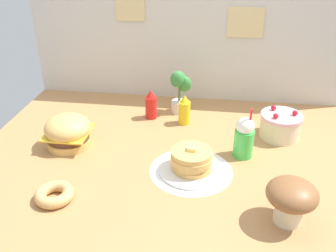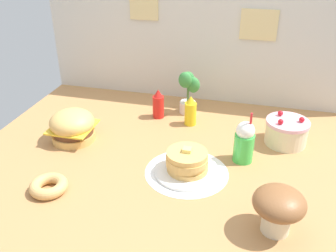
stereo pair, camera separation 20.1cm
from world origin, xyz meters
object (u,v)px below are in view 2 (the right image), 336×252
burger (73,126)px  mushroom_stool (279,207)px  potted_plant (188,91)px  donut_pink_glaze (49,186)px  pancake_stack (187,163)px  ketchup_bottle (158,104)px  mustard_bottle (191,111)px  layer_cake (286,132)px  cream_soda_cup (244,142)px

burger → mushroom_stool: mushroom_stool is taller
burger → potted_plant: potted_plant is taller
burger → donut_pink_glaze: 0.49m
pancake_stack → mushroom_stool: bearing=-35.2°
burger → pancake_stack: size_ratio=0.78×
burger → potted_plant: (0.58, 0.52, 0.07)m
ketchup_bottle → potted_plant: size_ratio=0.66×
donut_pink_glaze → mustard_bottle: bearing=58.0°
layer_cake → cream_soda_cup: cream_soda_cup is taller
ketchup_bottle → potted_plant: potted_plant is taller
donut_pink_glaze → potted_plant: potted_plant is taller
burger → ketchup_bottle: ketchup_bottle is taller
ketchup_bottle → donut_pink_glaze: 0.93m
cream_soda_cup → donut_pink_glaze: bearing=-150.5°
mustard_bottle → layer_cake: bearing=-9.1°
potted_plant → pancake_stack: bearing=-78.8°
mustard_bottle → potted_plant: potted_plant is taller
cream_soda_cup → mushroom_stool: size_ratio=1.36×
layer_cake → mustard_bottle: mustard_bottle is taller
layer_cake → mustard_bottle: bearing=170.9°
ketchup_bottle → donut_pink_glaze: (-0.30, -0.88, -0.06)m
cream_soda_cup → potted_plant: (-0.40, 0.49, 0.04)m
pancake_stack → potted_plant: size_ratio=1.11×
donut_pink_glaze → burger: bearing=103.0°
mushroom_stool → cream_soda_cup: bearing=109.0°
burger → layer_cake: 1.24m
burger → mushroom_stool: size_ratio=1.21×
cream_soda_cup → donut_pink_glaze: size_ratio=1.61×
ketchup_bottle → layer_cake: bearing=-9.8°
burger → mushroom_stool: 1.25m
cream_soda_cup → pancake_stack: bearing=-144.9°
pancake_stack → mushroom_stool: mushroom_stool is taller
layer_cake → ketchup_bottle: size_ratio=1.25×
cream_soda_cup → mushroom_stool: cream_soda_cup is taller
ketchup_bottle → mushroom_stool: bearing=-49.5°
cream_soda_cup → burger: bearing=-178.7°
ketchup_bottle → cream_soda_cup: (0.58, -0.38, 0.02)m
layer_cake → ketchup_bottle: bearing=170.2°
potted_plant → mushroom_stool: (0.57, -0.99, -0.03)m
mustard_bottle → mushroom_stool: size_ratio=0.91×
pancake_stack → donut_pink_glaze: pancake_stack is taller
cream_soda_cup → layer_cake: bearing=47.1°
burger → pancake_stack: burger is taller
donut_pink_glaze → potted_plant: bearing=64.6°
pancake_stack → burger: bearing=167.0°
donut_pink_glaze → layer_cake: bearing=33.9°
pancake_stack → mustard_bottle: bearing=99.5°
potted_plant → mushroom_stool: size_ratio=1.39×
ketchup_bottle → pancake_stack: bearing=-61.4°
pancake_stack → layer_cake: (0.49, 0.43, 0.02)m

